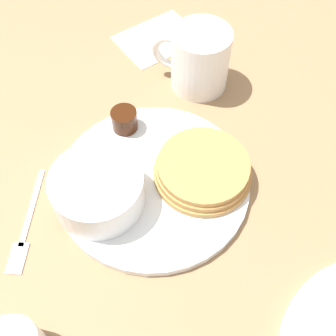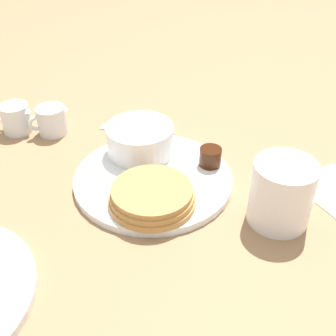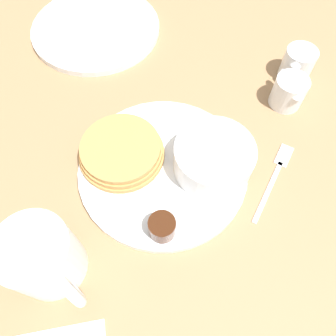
# 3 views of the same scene
# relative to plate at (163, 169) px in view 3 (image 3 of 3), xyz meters

# --- Properties ---
(ground_plane) EXTENTS (4.00, 4.00, 0.00)m
(ground_plane) POSITION_rel_plate_xyz_m (0.00, 0.00, -0.01)
(ground_plane) COLOR #93704C
(plate) EXTENTS (0.26, 0.26, 0.01)m
(plate) POSITION_rel_plate_xyz_m (0.00, 0.00, 0.00)
(plate) COLOR white
(plate) RESTS_ON ground_plane
(pancake_stack) EXTENTS (0.13, 0.13, 0.03)m
(pancake_stack) POSITION_rel_plate_xyz_m (-0.05, 0.04, 0.02)
(pancake_stack) COLOR #B78447
(pancake_stack) RESTS_ON plate
(bowl) EXTENTS (0.12, 0.12, 0.05)m
(bowl) POSITION_rel_plate_xyz_m (0.07, -0.02, 0.03)
(bowl) COLOR white
(bowl) RESTS_ON plate
(syrup_cup) EXTENTS (0.04, 0.04, 0.03)m
(syrup_cup) POSITION_rel_plate_xyz_m (-0.03, -0.10, 0.02)
(syrup_cup) COLOR #38190A
(syrup_cup) RESTS_ON plate
(butter_ramekin) EXTENTS (0.05, 0.05, 0.05)m
(butter_ramekin) POSITION_rel_plate_xyz_m (0.08, -0.04, 0.02)
(butter_ramekin) COLOR white
(butter_ramekin) RESTS_ON plate
(coffee_mug) EXTENTS (0.09, 0.12, 0.10)m
(coffee_mug) POSITION_rel_plate_xyz_m (-0.18, -0.10, 0.04)
(coffee_mug) COLOR white
(coffee_mug) RESTS_ON ground_plane
(creamer_pitcher_near) EXTENTS (0.05, 0.08, 0.05)m
(creamer_pitcher_near) POSITION_rel_plate_xyz_m (0.24, 0.07, 0.02)
(creamer_pitcher_near) COLOR white
(creamer_pitcher_near) RESTS_ON ground_plane
(creamer_pitcher_far) EXTENTS (0.06, 0.06, 0.06)m
(creamer_pitcher_far) POSITION_rel_plate_xyz_m (0.29, 0.12, 0.02)
(creamer_pitcher_far) COLOR white
(creamer_pitcher_far) RESTS_ON ground_plane
(fork) EXTENTS (0.12, 0.11, 0.00)m
(fork) POSITION_rel_plate_xyz_m (0.17, -0.06, -0.00)
(fork) COLOR silver
(fork) RESTS_ON ground_plane
(far_plate) EXTENTS (0.25, 0.25, 0.01)m
(far_plate) POSITION_rel_plate_xyz_m (-0.04, 0.35, 0.00)
(far_plate) COLOR white
(far_plate) RESTS_ON ground_plane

